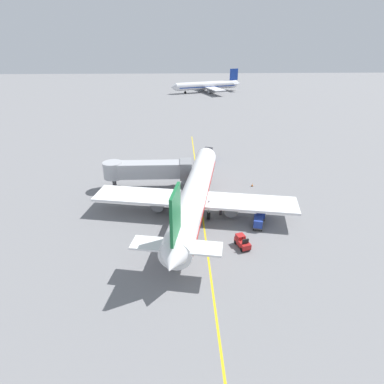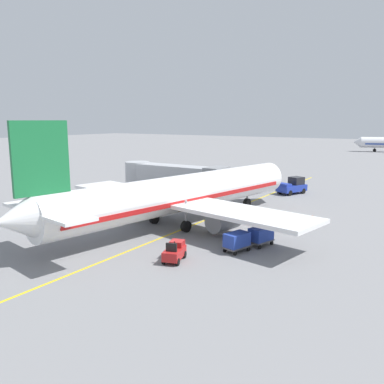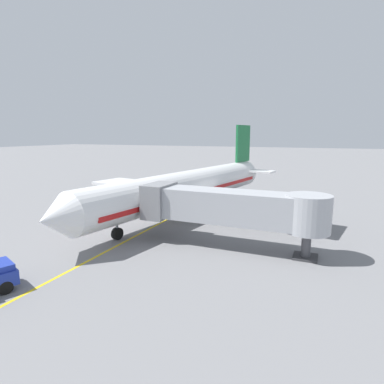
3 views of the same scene
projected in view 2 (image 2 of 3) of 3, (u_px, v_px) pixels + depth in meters
The scene contains 10 objects.
ground_plane at pixel (199, 223), 42.51m from camera, with size 400.00×400.00×0.00m, color slate.
gate_lead_in_line at pixel (199, 223), 42.51m from camera, with size 0.24×80.00×0.01m, color gold.
parked_airliner at pixel (182, 194), 41.25m from camera, with size 30.45×37.19×10.63m.
jet_bridge at pixel (173, 175), 53.01m from camera, with size 15.28×3.50×4.98m.
pushback_tractor at pixel (292, 186), 58.91m from camera, with size 3.68×4.90×2.40m.
baggage_tug_lead at pixel (175, 252), 31.00m from camera, with size 1.90×2.74×1.62m.
baggage_cart_front at pixel (261, 235), 34.69m from camera, with size 1.82×2.98×1.58m.
baggage_cart_second_in_train at pixel (237, 240), 33.06m from camera, with size 1.82×2.98×1.58m.
ground_crew_wing_walker at pixel (210, 222), 38.81m from camera, with size 0.73×0.30×1.69m.
safety_cone_nose_left at pixel (312, 217), 43.62m from camera, with size 0.36×0.36×0.59m.
Camera 2 is at (21.75, -35.08, 10.72)m, focal length 37.87 mm.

